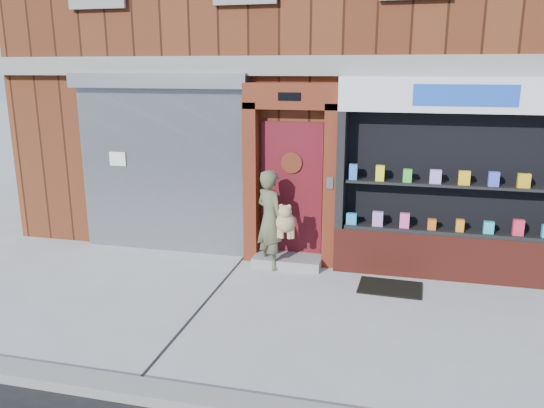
% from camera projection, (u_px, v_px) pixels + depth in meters
% --- Properties ---
extents(ground, '(80.00, 80.00, 0.00)m').
position_uv_depth(ground, '(317.00, 315.00, 6.87)').
color(ground, '#9E9E99').
rests_on(ground, ground).
extents(building, '(12.00, 8.16, 8.00)m').
position_uv_depth(building, '(364.00, 26.00, 11.52)').
color(building, '#532413').
rests_on(building, ground).
extents(shutter_bay, '(3.10, 0.30, 3.04)m').
position_uv_depth(shutter_bay, '(161.00, 153.00, 8.95)').
color(shutter_bay, gray).
rests_on(shutter_bay, ground).
extents(red_door_bay, '(1.52, 0.58, 2.90)m').
position_uv_depth(red_door_bay, '(291.00, 175.00, 8.43)').
color(red_door_bay, '#622110').
rests_on(red_door_bay, ground).
extents(pharmacy_bay, '(3.50, 0.41, 3.00)m').
position_uv_depth(pharmacy_bay, '(455.00, 189.00, 7.84)').
color(pharmacy_bay, maroon).
rests_on(pharmacy_bay, ground).
extents(woman, '(0.79, 0.66, 1.60)m').
position_uv_depth(woman, '(272.00, 220.00, 8.34)').
color(woman, '#535639').
rests_on(woman, ground).
extents(doormat, '(0.93, 0.67, 0.02)m').
position_uv_depth(doormat, '(390.00, 288.00, 7.72)').
color(doormat, black).
rests_on(doormat, ground).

